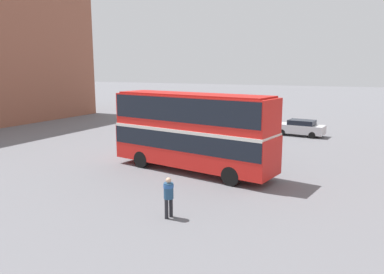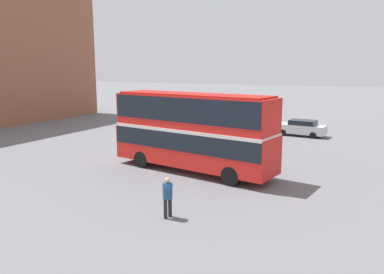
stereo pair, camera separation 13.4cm
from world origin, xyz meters
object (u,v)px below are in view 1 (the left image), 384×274
Objects in this scene: double_decker_bus at (192,127)px; pedestrian_foreground at (169,193)px; parked_car_kerb_far at (240,124)px; parked_car_kerb_near at (300,128)px.

double_decker_bus is 7.59m from pedestrian_foreground.
pedestrian_foreground is at bearing -75.40° from parked_car_kerb_far.
parked_car_kerb_near is at bearing 85.83° from double_decker_bus.
parked_car_kerb_far is at bearing 10.12° from parked_car_kerb_near.
pedestrian_foreground is at bearing -62.47° from double_decker_bus.
pedestrian_foreground is at bearing 91.88° from parked_car_kerb_near.
parked_car_kerb_far is (-4.41, 22.22, -0.33)m from pedestrian_foreground.
parked_car_kerb_near reaches higher than parked_car_kerb_far.
double_decker_bus is 15.47m from parked_car_kerb_far.
pedestrian_foreground is 0.38× the size of parked_car_kerb_near.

